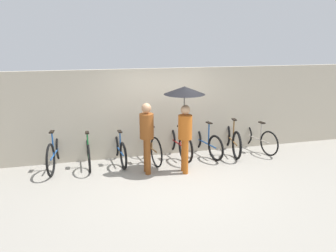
{
  "coord_description": "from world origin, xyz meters",
  "views": [
    {
      "loc": [
        -1.91,
        -6.52,
        3.04
      ],
      "look_at": [
        0.0,
        0.88,
        1.0
      ],
      "focal_mm": 35.0,
      "sensor_mm": 36.0,
      "label": 1
    }
  ],
  "objects": [
    {
      "name": "ground_plane",
      "position": [
        0.0,
        0.0,
        0.0
      ],
      "size": [
        30.0,
        30.0,
        0.0
      ],
      "primitive_type": "plane",
      "color": "gray"
    },
    {
      "name": "back_wall",
      "position": [
        0.0,
        1.72,
        1.16
      ],
      "size": [
        13.36,
        0.12,
        2.32
      ],
      "color": "#B2A893",
      "rests_on": "ground"
    },
    {
      "name": "parked_bicycle_0",
      "position": [
        -2.68,
        1.41,
        0.4
      ],
      "size": [
        0.44,
        1.81,
        1.11
      ],
      "rotation": [
        0.0,
        0.0,
        1.44
      ],
      "color": "black",
      "rests_on": "ground"
    },
    {
      "name": "parked_bicycle_1",
      "position": [
        -1.91,
        1.39,
        0.36
      ],
      "size": [
        0.44,
        1.73,
        1.03
      ],
      "rotation": [
        0.0,
        0.0,
        1.6
      ],
      "color": "black",
      "rests_on": "ground"
    },
    {
      "name": "parked_bicycle_2",
      "position": [
        -1.15,
        1.38,
        0.35
      ],
      "size": [
        0.44,
        1.62,
        0.98
      ],
      "rotation": [
        0.0,
        0.0,
        1.67
      ],
      "color": "black",
      "rests_on": "ground"
    },
    {
      "name": "parked_bicycle_3",
      "position": [
        -0.38,
        1.3,
        0.39
      ],
      "size": [
        0.45,
        1.69,
        0.97
      ],
      "rotation": [
        0.0,
        0.0,
        1.73
      ],
      "color": "black",
      "rests_on": "ground"
    },
    {
      "name": "parked_bicycle_4",
      "position": [
        0.38,
        1.4,
        0.39
      ],
      "size": [
        0.47,
        1.76,
        1.05
      ],
      "rotation": [
        0.0,
        0.0,
        1.73
      ],
      "color": "black",
      "rests_on": "ground"
    },
    {
      "name": "parked_bicycle_5",
      "position": [
        1.15,
        1.37,
        0.36
      ],
      "size": [
        0.53,
        1.7,
        1.01
      ],
      "rotation": [
        0.0,
        0.0,
        1.77
      ],
      "color": "black",
      "rests_on": "ground"
    },
    {
      "name": "parked_bicycle_6",
      "position": [
        1.92,
        1.36,
        0.39
      ],
      "size": [
        0.48,
        1.78,
        1.1
      ],
      "rotation": [
        0.0,
        0.0,
        1.41
      ],
      "color": "black",
      "rests_on": "ground"
    },
    {
      "name": "parked_bicycle_7",
      "position": [
        2.68,
        1.37,
        0.36
      ],
      "size": [
        0.52,
        1.69,
        1.03
      ],
      "rotation": [
        0.0,
        0.0,
        1.78
      ],
      "color": "black",
      "rests_on": "ground"
    },
    {
      "name": "pedestrian_leading",
      "position": [
        -0.59,
        0.51,
        0.97
      ],
      "size": [
        0.32,
        0.32,
        1.66
      ],
      "rotation": [
        0.0,
        0.0,
        0.0
      ],
      "color": "brown",
      "rests_on": "ground"
    },
    {
      "name": "pedestrian_center",
      "position": [
        0.27,
        0.42,
        1.55
      ],
      "size": [
        0.94,
        0.94,
        2.01
      ],
      "rotation": [
        0.0,
        0.0,
        -0.1
      ],
      "color": "#B25619",
      "rests_on": "ground"
    }
  ]
}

